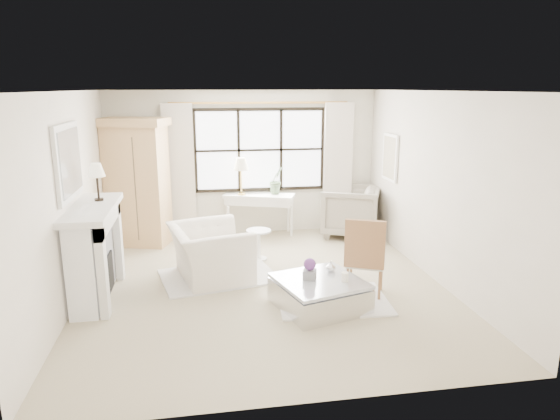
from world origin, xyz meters
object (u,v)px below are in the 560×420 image
at_px(console_table, 259,215).
at_px(coffee_table, 319,294).
at_px(armoire, 137,181).
at_px(club_armchair, 210,253).

relative_size(console_table, coffee_table, 1.11).
bearing_deg(armoire, coffee_table, -34.66).
relative_size(console_table, club_armchair, 1.14).
bearing_deg(armoire, console_table, 20.79).
distance_m(armoire, console_table, 2.30).
distance_m(armoire, club_armchair, 2.37).
distance_m(console_table, coffee_table, 3.33).
bearing_deg(console_table, club_armchair, -95.50).
height_order(armoire, club_armchair, armoire).
xyz_separation_m(console_table, coffee_table, (0.36, -3.31, -0.22)).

